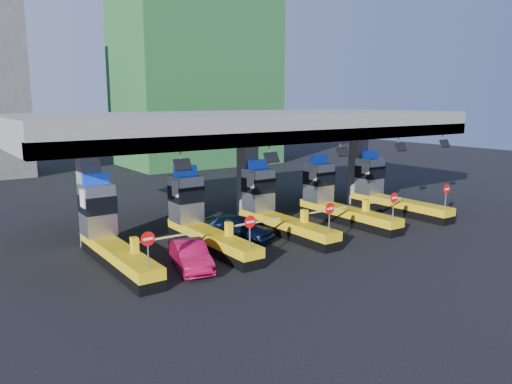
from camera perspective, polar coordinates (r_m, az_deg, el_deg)
ground at (r=30.01m, az=2.25°, el=-4.54°), size 120.00×120.00×0.00m
toll_canopy at (r=31.37m, az=-0.86°, el=7.47°), size 28.00×12.09×7.00m
toll_lane_far_left at (r=25.35m, az=-16.50°, el=-4.53°), size 4.43×8.00×4.16m
toll_lane_left at (r=27.26m, az=-6.50°, el=-3.11°), size 4.43×8.00×4.16m
toll_lane_center at (r=29.90m, az=1.95°, el=-1.84°), size 4.43×8.00×4.16m
toll_lane_right at (r=33.08m, az=8.90°, el=-0.77°), size 4.43×8.00×4.16m
toll_lane_far_right at (r=36.67m, az=14.55°, el=0.12°), size 4.43×8.00×4.16m
bg_building_scaffold at (r=62.81m, az=-6.96°, el=16.08°), size 18.00×12.00×28.00m
van at (r=28.04m, az=-2.07°, el=-4.09°), size 3.29×4.58×1.45m
red_car at (r=23.56m, az=-7.50°, el=-7.20°), size 2.33×4.18×1.31m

